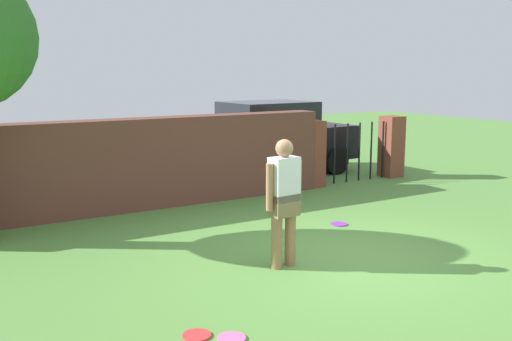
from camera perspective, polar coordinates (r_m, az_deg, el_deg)
The scene contains 8 objects.
ground_plane at distance 7.79m, azimuth 8.34°, elevation -8.62°, with size 40.00×40.00×0.00m, color #568C3D.
brick_wall at distance 10.41m, azimuth -12.72°, elevation 0.51°, with size 7.92×0.50×1.61m, color brown.
person at distance 7.22m, azimuth 2.75°, elevation -2.62°, with size 0.54×0.25×1.62m.
fence_gate at distance 13.03m, azimuth 9.51°, elevation 1.99°, with size 2.73×0.44×1.40m.
car at distance 13.65m, azimuth 1.18°, elevation 3.16°, with size 4.27×2.07×1.72m.
frisbee_pink at distance 5.60m, azimuth -2.43°, elevation -16.10°, with size 0.27×0.27×0.02m, color pink.
frisbee_red at distance 5.67m, azimuth -5.83°, elevation -15.77°, with size 0.27×0.27×0.02m, color red.
frisbee_purple at distance 9.47m, azimuth 8.14°, elevation -5.22°, with size 0.27×0.27×0.02m, color purple.
Camera 1 is at (-4.76, -5.66, 2.46)m, focal length 40.83 mm.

